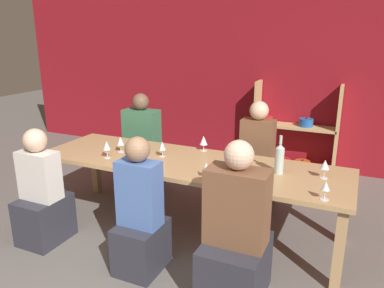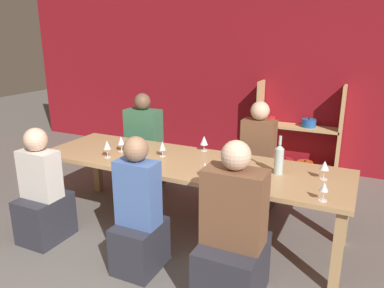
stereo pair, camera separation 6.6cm
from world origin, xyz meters
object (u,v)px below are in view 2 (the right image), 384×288
Objects in this scene: wine_glass_red_f at (324,188)px; wine_glass_red_a at (162,146)px; wine_glass_red_e at (121,141)px; person_far_b at (257,170)px; person_far_a at (144,152)px; wine_glass_white_a at (205,167)px; shelf_unit at (295,143)px; wine_glass_red_d at (204,141)px; person_near_a at (233,244)px; wine_bottle_green at (279,159)px; person_near_c at (139,222)px; wine_glass_red_c at (325,166)px; dining_table at (188,168)px; person_near_b at (43,199)px; wine_glass_red_b at (107,145)px.

wine_glass_red_a is at bearing 166.30° from wine_glass_red_f.
person_far_b is at bearing 32.12° from wine_glass_red_e.
wine_glass_white_a is at bearing 139.82° from person_far_a.
person_far_a is at bearing 132.83° from wine_glass_red_a.
shelf_unit is 1.97m from wine_glass_red_d.
wine_glass_red_d is 0.13× the size of person_near_a.
wine_glass_red_f is at bearing -43.49° from wine_bottle_green.
wine_bottle_green is 1.33m from person_near_c.
wine_glass_red_a is 1.66m from wine_glass_red_f.
wine_glass_red_e reaches higher than wine_glass_white_a.
wine_bottle_green is at bearing -173.82° from wine_glass_red_c.
wine_glass_red_f is at bearing -13.70° from wine_glass_red_a.
wine_glass_white_a is 0.11× the size of person_near_a.
dining_table is 0.49m from wine_glass_white_a.
person_near_c is at bearing 179.91° from person_near_a.
wine_glass_red_c is 1.12× the size of wine_glass_red_f.
person_near_c is (-0.82, 0.00, -0.01)m from person_near_a.
wine_glass_red_a is at bearing 105.92° from person_near_c.
wine_glass_red_e is 1.11× the size of wine_glass_red_f.
person_near_b is (-0.12, -1.61, -0.02)m from person_far_a.
wine_glass_red_c is at bearing 2.96° from wine_glass_red_e.
person_near_b is 1.10m from person_near_c.
wine_glass_red_b reaches higher than wine_glass_red_c.
wine_glass_white_a is at bearing -44.57° from dining_table.
person_near_a reaches higher than wine_glass_red_a.
wine_glass_red_c is at bearing 96.46° from wine_glass_red_f.
person_near_b is (-1.17, -1.15, -0.43)m from wine_glass_red_d.
person_far_b is at bearing 39.07° from wine_glass_red_d.
dining_table is 0.94m from person_far_b.
person_near_c is (-0.08, -1.16, -0.41)m from wine_glass_red_d.
wine_bottle_green is 0.67m from wine_glass_white_a.
person_near_a is 1.11× the size of person_near_b.
wine_bottle_green is 2.13m from person_far_a.
wine_bottle_green is at bearing 9.87° from wine_glass_red_b.
wine_glass_red_a is (-1.18, -0.02, -0.03)m from wine_bottle_green.
wine_glass_red_c is at bearing -13.27° from wine_glass_red_d.
person_near_b is at bearing -137.39° from wine_glass_red_a.
shelf_unit is 1.03× the size of person_far_b.
wine_glass_red_a reaches higher than wine_glass_red_f.
wine_glass_red_c is 0.14× the size of person_near_c.
wine_glass_red_e is at bearing -122.78° from shelf_unit.
wine_glass_red_e is at bearing -152.80° from wine_glass_red_d.
wine_glass_white_a is at bearing 177.66° from wine_glass_red_f.
wine_glass_red_a is 0.72m from wine_glass_white_a.
person_far_b reaches higher than dining_table.
wine_glass_red_f is 0.12× the size of person_far_b.
wine_glass_red_c is 2.61m from person_near_b.
wine_glass_red_e is (-0.78, -0.40, 0.01)m from wine_glass_red_d.
wine_glass_red_f reaches higher than wine_glass_white_a.
person_far_b is at bearing 43.47° from wine_glass_red_a.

